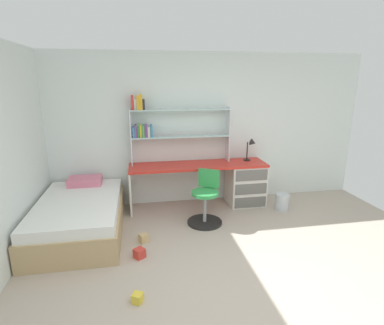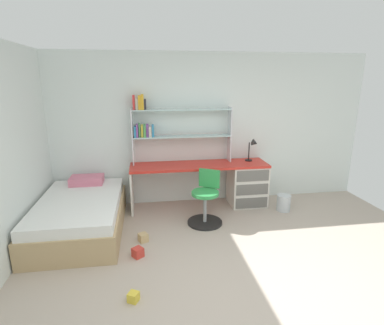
{
  "view_description": "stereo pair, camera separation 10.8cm",
  "coord_description": "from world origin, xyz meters",
  "px_view_note": "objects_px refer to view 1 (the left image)",
  "views": [
    {
      "loc": [
        -0.98,
        -2.36,
        2.08
      ],
      "look_at": [
        -0.26,
        1.66,
        0.97
      ],
      "focal_mm": 28.53,
      "sensor_mm": 36.0,
      "label": 1
    },
    {
      "loc": [
        -0.87,
        -2.38,
        2.08
      ],
      "look_at": [
        -0.26,
        1.66,
        0.97
      ],
      "focal_mm": 28.53,
      "sensor_mm": 36.0,
      "label": 2
    }
  ],
  "objects_px": {
    "desk": "(233,181)",
    "swivel_chair": "(205,203)",
    "toy_block_red_2": "(139,253)",
    "bed_platform": "(80,216)",
    "desk_lamp": "(252,146)",
    "bookshelf_hutch": "(166,125)",
    "waste_bin": "(282,202)",
    "toy_block_natural_0": "(144,238)",
    "toy_block_yellow_1": "(137,298)"
  },
  "relations": [
    {
      "from": "toy_block_red_2",
      "to": "bed_platform",
      "type": "bearing_deg",
      "value": 135.5
    },
    {
      "from": "desk_lamp",
      "to": "toy_block_yellow_1",
      "type": "relative_size",
      "value": 4.07
    },
    {
      "from": "toy_block_natural_0",
      "to": "swivel_chair",
      "type": "bearing_deg",
      "value": 24.8
    },
    {
      "from": "bookshelf_hutch",
      "to": "toy_block_natural_0",
      "type": "relative_size",
      "value": 14.65
    },
    {
      "from": "desk_lamp",
      "to": "swivel_chair",
      "type": "distance_m",
      "value": 1.34
    },
    {
      "from": "bed_platform",
      "to": "toy_block_natural_0",
      "type": "relative_size",
      "value": 16.43
    },
    {
      "from": "bed_platform",
      "to": "toy_block_natural_0",
      "type": "xyz_separation_m",
      "value": [
        0.86,
        -0.43,
        -0.19
      ]
    },
    {
      "from": "desk_lamp",
      "to": "swivel_chair",
      "type": "relative_size",
      "value": 0.48
    },
    {
      "from": "swivel_chair",
      "to": "toy_block_yellow_1",
      "type": "relative_size",
      "value": 8.41
    },
    {
      "from": "desk",
      "to": "desk_lamp",
      "type": "xyz_separation_m",
      "value": [
        0.32,
        0.06,
        0.58
      ]
    },
    {
      "from": "desk_lamp",
      "to": "swivel_chair",
      "type": "bearing_deg",
      "value": -144.4
    },
    {
      "from": "swivel_chair",
      "to": "toy_block_natural_0",
      "type": "height_order",
      "value": "swivel_chair"
    },
    {
      "from": "waste_bin",
      "to": "toy_block_natural_0",
      "type": "relative_size",
      "value": 2.4
    },
    {
      "from": "desk_lamp",
      "to": "toy_block_yellow_1",
      "type": "height_order",
      "value": "desk_lamp"
    },
    {
      "from": "desk",
      "to": "bed_platform",
      "type": "xyz_separation_m",
      "value": [
        -2.42,
        -0.61,
        -0.17
      ]
    },
    {
      "from": "bed_platform",
      "to": "toy_block_natural_0",
      "type": "distance_m",
      "value": 0.98
    },
    {
      "from": "bookshelf_hutch",
      "to": "desk_lamp",
      "type": "height_order",
      "value": "bookshelf_hutch"
    },
    {
      "from": "bed_platform",
      "to": "toy_block_yellow_1",
      "type": "height_order",
      "value": "bed_platform"
    },
    {
      "from": "bookshelf_hutch",
      "to": "waste_bin",
      "type": "distance_m",
      "value": 2.29
    },
    {
      "from": "waste_bin",
      "to": "bed_platform",
      "type": "bearing_deg",
      "value": -175.64
    },
    {
      "from": "desk_lamp",
      "to": "toy_block_red_2",
      "type": "xyz_separation_m",
      "value": [
        -1.93,
        -1.46,
        -0.94
      ]
    },
    {
      "from": "waste_bin",
      "to": "desk",
      "type": "bearing_deg",
      "value": 152.67
    },
    {
      "from": "bed_platform",
      "to": "waste_bin",
      "type": "height_order",
      "value": "bed_platform"
    },
    {
      "from": "desk",
      "to": "toy_block_red_2",
      "type": "distance_m",
      "value": 2.17
    },
    {
      "from": "bookshelf_hutch",
      "to": "toy_block_yellow_1",
      "type": "xyz_separation_m",
      "value": [
        -0.52,
        -2.34,
        -1.34
      ]
    },
    {
      "from": "desk_lamp",
      "to": "waste_bin",
      "type": "relative_size",
      "value": 1.44
    },
    {
      "from": "bed_platform",
      "to": "toy_block_red_2",
      "type": "distance_m",
      "value": 1.14
    },
    {
      "from": "desk_lamp",
      "to": "waste_bin",
      "type": "bearing_deg",
      "value": -46.71
    },
    {
      "from": "toy_block_natural_0",
      "to": "bookshelf_hutch",
      "type": "bearing_deg",
      "value": 70.26
    },
    {
      "from": "desk_lamp",
      "to": "toy_block_red_2",
      "type": "bearing_deg",
      "value": -142.85
    },
    {
      "from": "desk",
      "to": "swivel_chair",
      "type": "relative_size",
      "value": 2.84
    },
    {
      "from": "swivel_chair",
      "to": "toy_block_red_2",
      "type": "distance_m",
      "value": 1.29
    },
    {
      "from": "toy_block_yellow_1",
      "to": "toy_block_red_2",
      "type": "relative_size",
      "value": 0.82
    },
    {
      "from": "toy_block_natural_0",
      "to": "waste_bin",
      "type": "bearing_deg",
      "value": 16.31
    },
    {
      "from": "desk",
      "to": "desk_lamp",
      "type": "distance_m",
      "value": 0.66
    },
    {
      "from": "desk",
      "to": "toy_block_red_2",
      "type": "xyz_separation_m",
      "value": [
        -1.61,
        -1.4,
        -0.36
      ]
    },
    {
      "from": "desk",
      "to": "desk_lamp",
      "type": "relative_size",
      "value": 5.88
    },
    {
      "from": "bookshelf_hutch",
      "to": "swivel_chair",
      "type": "relative_size",
      "value": 2.05
    },
    {
      "from": "bookshelf_hutch",
      "to": "bed_platform",
      "type": "height_order",
      "value": "bookshelf_hutch"
    },
    {
      "from": "waste_bin",
      "to": "toy_block_natural_0",
      "type": "xyz_separation_m",
      "value": [
        -2.28,
        -0.67,
        -0.08
      ]
    },
    {
      "from": "swivel_chair",
      "to": "waste_bin",
      "type": "height_order",
      "value": "swivel_chair"
    },
    {
      "from": "waste_bin",
      "to": "toy_block_yellow_1",
      "type": "xyz_separation_m",
      "value": [
        -2.37,
        -1.8,
        -0.09
      ]
    },
    {
      "from": "bookshelf_hutch",
      "to": "desk_lamp",
      "type": "relative_size",
      "value": 4.23
    },
    {
      "from": "bed_platform",
      "to": "toy_block_red_2",
      "type": "relative_size",
      "value": 15.83
    },
    {
      "from": "desk",
      "to": "swivel_chair",
      "type": "height_order",
      "value": "swivel_chair"
    },
    {
      "from": "swivel_chair",
      "to": "bed_platform",
      "type": "relative_size",
      "value": 0.44
    },
    {
      "from": "toy_block_natural_0",
      "to": "toy_block_yellow_1",
      "type": "distance_m",
      "value": 1.14
    },
    {
      "from": "desk",
      "to": "toy_block_red_2",
      "type": "bearing_deg",
      "value": -139.0
    },
    {
      "from": "bed_platform",
      "to": "toy_block_red_2",
      "type": "xyz_separation_m",
      "value": [
        0.8,
        -0.79,
        -0.19
      ]
    },
    {
      "from": "bookshelf_hutch",
      "to": "swivel_chair",
      "type": "height_order",
      "value": "bookshelf_hutch"
    }
  ]
}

